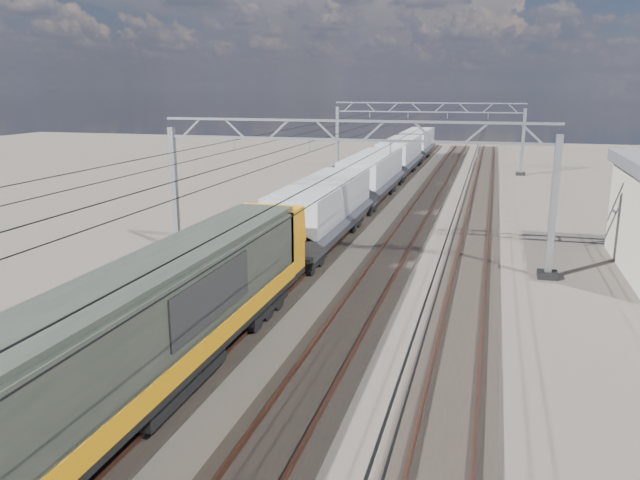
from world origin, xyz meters
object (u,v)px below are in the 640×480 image
(catenary_gantry_mid, at_px, (349,186))
(hopper_wagon_third, at_px, (400,155))
(hopper_wagon_lead, at_px, (323,209))
(hopper_wagon_fourth, at_px, (417,143))
(locomotive, at_px, (153,323))
(catenary_gantry_far, at_px, (427,134))
(hopper_wagon_mid, at_px, (372,174))

(catenary_gantry_mid, height_order, hopper_wagon_third, catenary_gantry_mid)
(hopper_wagon_lead, distance_m, hopper_wagon_fourth, 42.60)
(catenary_gantry_mid, distance_m, hopper_wagon_fourth, 45.12)
(hopper_wagon_third, bearing_deg, catenary_gantry_mid, -86.29)
(hopper_wagon_fourth, bearing_deg, locomotive, -90.00)
(catenary_gantry_mid, xyz_separation_m, hopper_wagon_third, (-2.00, 30.84, -1.67))
(locomotive, distance_m, hopper_wagon_fourth, 60.30)
(catenary_gantry_mid, distance_m, locomotive, 15.46)
(hopper_wagon_fourth, bearing_deg, catenary_gantry_far, -77.53)
(locomotive, height_order, hopper_wagon_third, locomotive)
(catenary_gantry_far, bearing_deg, catenary_gantry_mid, -90.00)
(catenary_gantry_far, bearing_deg, locomotive, -92.23)
(hopper_wagon_fourth, bearing_deg, hopper_wagon_lead, -90.00)
(catenary_gantry_far, xyz_separation_m, hopper_wagon_lead, (-2.00, -33.56, -1.67))
(catenary_gantry_mid, relative_size, locomotive, 0.94)
(catenary_gantry_far, xyz_separation_m, locomotive, (-2.00, -51.25, -1.58))
(catenary_gantry_far, bearing_deg, hopper_wagon_lead, -93.41)
(catenary_gantry_far, bearing_deg, hopper_wagon_mid, -95.90)
(hopper_wagon_mid, relative_size, hopper_wagon_third, 1.00)
(hopper_wagon_lead, bearing_deg, locomotive, -90.00)
(catenary_gantry_mid, bearing_deg, hopper_wagon_fourth, 92.54)
(catenary_gantry_mid, bearing_deg, hopper_wagon_third, 93.71)
(hopper_wagon_third, bearing_deg, locomotive, -90.00)
(hopper_wagon_lead, height_order, hopper_wagon_third, same)
(hopper_wagon_lead, height_order, hopper_wagon_fourth, same)
(catenary_gantry_mid, height_order, hopper_wagon_lead, catenary_gantry_mid)
(catenary_gantry_far, relative_size, hopper_wagon_lead, 1.53)
(hopper_wagon_lead, distance_m, hopper_wagon_mid, 14.20)
(hopper_wagon_lead, bearing_deg, catenary_gantry_far, 86.59)
(locomotive, bearing_deg, catenary_gantry_far, 87.77)
(catenary_gantry_mid, bearing_deg, catenary_gantry_far, 90.00)
(hopper_wagon_mid, distance_m, hopper_wagon_third, 14.20)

